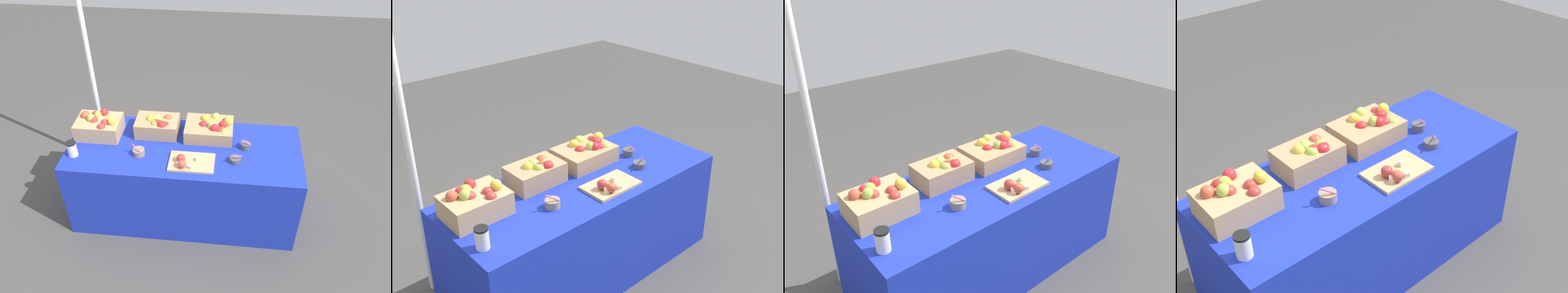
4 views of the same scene
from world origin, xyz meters
TOP-DOWN VIEW (x-y plane):
  - ground_plane at (0.00, 0.00)m, footprint 10.00×10.00m
  - table at (0.00, 0.00)m, footprint 1.90×0.76m
  - apple_crate_left at (-0.73, 0.10)m, footprint 0.37×0.27m
  - apple_crate_middle at (-0.24, 0.17)m, footprint 0.35×0.24m
  - apple_crate_right at (0.21, 0.18)m, footprint 0.40×0.30m
  - cutting_board_front at (0.06, -0.20)m, footprint 0.35×0.23m
  - sample_bowl_near at (0.49, 0.04)m, footprint 0.08×0.08m
  - sample_bowl_mid at (-0.35, -0.13)m, footprint 0.10×0.09m
  - sample_bowl_far at (0.42, -0.14)m, footprint 0.10×0.09m
  - coffee_cup at (-0.86, -0.19)m, footprint 0.08×0.08m
  - tent_pole at (-0.89, 0.54)m, footprint 0.04×0.04m

SIDE VIEW (x-z plane):
  - ground_plane at x=0.00m, z-range 0.00..0.00m
  - table at x=0.00m, z-range 0.00..0.74m
  - cutting_board_front at x=0.06m, z-range 0.72..0.80m
  - sample_bowl_far at x=0.42m, z-range 0.72..0.81m
  - sample_bowl_near at x=0.49m, z-range 0.71..0.82m
  - sample_bowl_mid at x=-0.35m, z-range 0.71..0.82m
  - coffee_cup at x=-0.86m, z-range 0.74..0.87m
  - apple_crate_right at x=0.21m, z-range 0.72..0.90m
  - apple_crate_middle at x=-0.24m, z-range 0.73..0.91m
  - apple_crate_left at x=-0.73m, z-range 0.72..0.93m
  - tent_pole at x=-0.89m, z-range 0.00..2.26m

